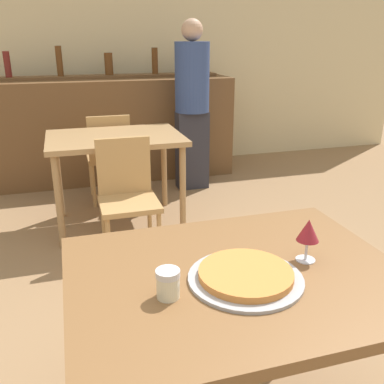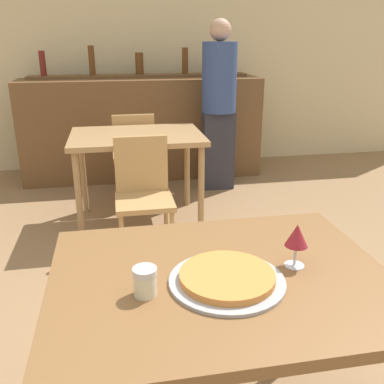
% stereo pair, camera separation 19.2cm
% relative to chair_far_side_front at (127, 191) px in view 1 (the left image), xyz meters
% --- Properties ---
extents(wall_back, '(8.00, 0.05, 2.80)m').
position_rel_chair_far_side_front_xyz_m(wall_back, '(0.15, 2.40, 0.91)').
color(wall_back, beige).
rests_on(wall_back, ground_plane).
extents(dining_table_near, '(1.15, 0.89, 0.75)m').
position_rel_chair_far_side_front_xyz_m(dining_table_near, '(0.15, -1.64, 0.18)').
color(dining_table_near, brown).
rests_on(dining_table_near, ground_plane).
extents(dining_table_far, '(1.06, 0.77, 0.77)m').
position_rel_chair_far_side_front_xyz_m(dining_table_far, '(0.00, 0.56, 0.19)').
color(dining_table_far, '#A87F51').
rests_on(dining_table_far, ground_plane).
extents(bar_counter, '(2.60, 0.56, 1.09)m').
position_rel_chair_far_side_front_xyz_m(bar_counter, '(0.15, 1.89, 0.05)').
color(bar_counter, brown).
rests_on(bar_counter, ground_plane).
extents(bar_back_shelf, '(2.39, 0.24, 0.33)m').
position_rel_chair_far_side_front_xyz_m(bar_back_shelf, '(0.15, 2.03, 0.65)').
color(bar_back_shelf, brown).
rests_on(bar_back_shelf, bar_counter).
extents(chair_far_side_front, '(0.40, 0.40, 0.85)m').
position_rel_chair_far_side_front_xyz_m(chair_far_side_front, '(0.00, 0.00, 0.00)').
color(chair_far_side_front, tan).
rests_on(chair_far_side_front, ground_plane).
extents(chair_far_side_back, '(0.40, 0.40, 0.85)m').
position_rel_chair_far_side_front_xyz_m(chair_far_side_back, '(0.00, 1.11, 0.00)').
color(chair_far_side_back, tan).
rests_on(chair_far_side_back, ground_plane).
extents(pizza_tray, '(0.38, 0.38, 0.04)m').
position_rel_chair_far_side_front_xyz_m(pizza_tray, '(0.15, -1.70, 0.27)').
color(pizza_tray, '#A3A3A8').
rests_on(pizza_tray, dining_table_near).
extents(cheese_shaker, '(0.08, 0.08, 0.09)m').
position_rel_chair_far_side_front_xyz_m(cheese_shaker, '(-0.12, -1.72, 0.30)').
color(cheese_shaker, beige).
rests_on(cheese_shaker, dining_table_near).
extents(person_standing, '(0.34, 0.34, 1.68)m').
position_rel_chair_far_side_front_xyz_m(person_standing, '(0.87, 1.31, 0.41)').
color(person_standing, '#2D2D38').
rests_on(person_standing, ground_plane).
extents(wine_glass, '(0.08, 0.08, 0.16)m').
position_rel_chair_far_side_front_xyz_m(wine_glass, '(0.41, -1.63, 0.37)').
color(wine_glass, silver).
rests_on(wine_glass, dining_table_near).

